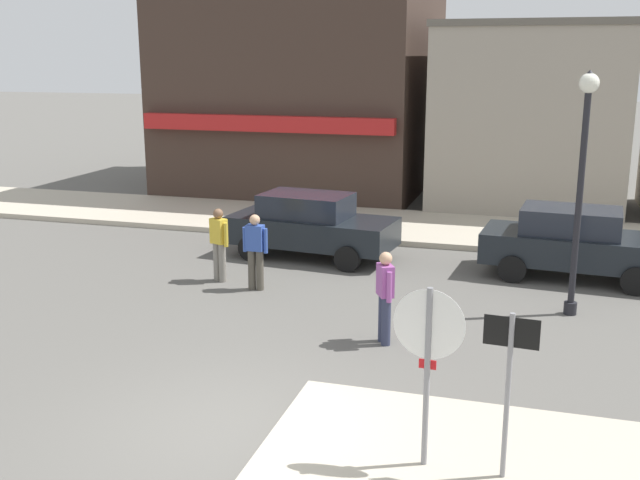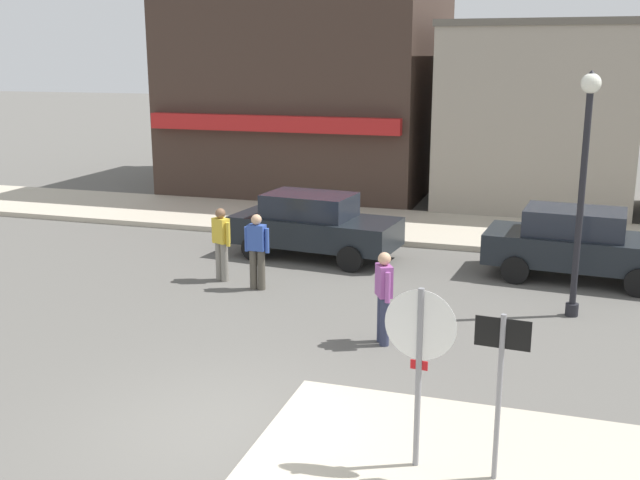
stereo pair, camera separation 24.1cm
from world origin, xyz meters
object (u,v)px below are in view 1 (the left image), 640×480
at_px(parked_car_second, 575,242).
at_px(pedestrian_kerb_side, 385,295).
at_px(stop_sign, 428,354).
at_px(lamp_post, 583,159).
at_px(parked_car_nearest, 311,225).
at_px(pedestrian_crossing_far, 255,250).
at_px(pedestrian_crossing_near, 219,242).
at_px(one_way_sign, 508,380).

bearing_deg(parked_car_second, pedestrian_kerb_side, -122.60).
bearing_deg(pedestrian_kerb_side, stop_sign, -71.87).
height_order(lamp_post, parked_car_second, lamp_post).
distance_m(stop_sign, parked_car_nearest, 9.93).
height_order(parked_car_second, pedestrian_crossing_far, pedestrian_crossing_far).
relative_size(stop_sign, parked_car_second, 0.56).
bearing_deg(pedestrian_crossing_far, pedestrian_kerb_side, -34.58).
relative_size(lamp_post, pedestrian_kerb_side, 2.82).
height_order(lamp_post, pedestrian_crossing_near, lamp_post).
height_order(one_way_sign, pedestrian_kerb_side, one_way_sign).
xyz_separation_m(one_way_sign, parked_car_second, (1.02, 8.98, -0.52)).
bearing_deg(pedestrian_kerb_side, pedestrian_crossing_near, 148.47).
distance_m(stop_sign, parked_car_second, 9.18).
bearing_deg(one_way_sign, stop_sign, 178.68).
height_order(pedestrian_crossing_near, pedestrian_crossing_far, same).
xyz_separation_m(pedestrian_crossing_far, pedestrian_kerb_side, (3.20, -2.20, 0.00)).
distance_m(lamp_post, pedestrian_kerb_side, 4.47).
relative_size(stop_sign, lamp_post, 0.51).
bearing_deg(lamp_post, pedestrian_crossing_near, 179.14).
relative_size(one_way_sign, parked_car_nearest, 0.50).
bearing_deg(parked_car_second, pedestrian_crossing_far, -156.35).
bearing_deg(one_way_sign, lamp_post, 81.97).
distance_m(lamp_post, pedestrian_crossing_near, 7.57).
height_order(one_way_sign, parked_car_second, one_way_sign).
relative_size(pedestrian_crossing_near, pedestrian_kerb_side, 1.00).
distance_m(stop_sign, pedestrian_crossing_far, 7.64).
bearing_deg(pedestrian_crossing_near, pedestrian_kerb_side, -31.53).
bearing_deg(pedestrian_crossing_near, lamp_post, -0.86).
height_order(lamp_post, pedestrian_kerb_side, lamp_post).
relative_size(parked_car_nearest, pedestrian_kerb_side, 2.58).
height_order(parked_car_nearest, pedestrian_kerb_side, pedestrian_kerb_side).
height_order(one_way_sign, parked_car_nearest, one_way_sign).
distance_m(parked_car_second, pedestrian_crossing_far, 6.99).
distance_m(parked_car_nearest, pedestrian_crossing_near, 2.80).
bearing_deg(stop_sign, one_way_sign, -1.32).
xyz_separation_m(pedestrian_crossing_near, pedestrian_kerb_side, (4.18, -2.56, 0.00)).
bearing_deg(one_way_sign, parked_car_second, 83.55).
height_order(stop_sign, pedestrian_kerb_side, stop_sign).
bearing_deg(parked_car_nearest, one_way_sign, -60.67).
bearing_deg(pedestrian_kerb_side, parked_car_nearest, 119.70).
bearing_deg(pedestrian_crossing_far, parked_car_nearest, 83.46).
bearing_deg(lamp_post, parked_car_second, 87.56).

